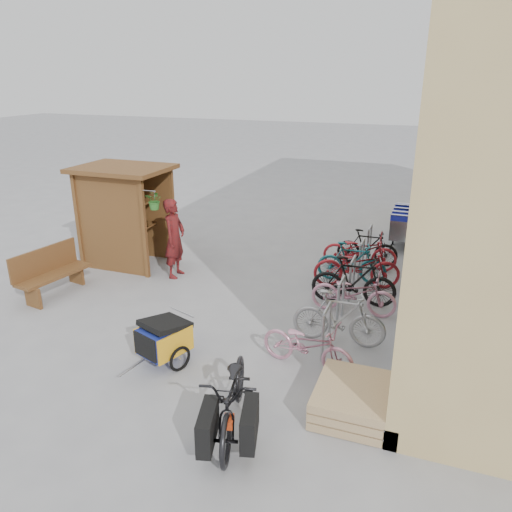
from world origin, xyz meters
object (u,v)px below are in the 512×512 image
(bike_6, at_px, (360,251))
(bench, at_px, (51,271))
(bike_0, at_px, (308,345))
(bike_1, at_px, (339,318))
(pallet_stack, at_px, (352,400))
(shopping_carts, at_px, (404,221))
(child_trailer, at_px, (164,338))
(bike_2, at_px, (354,293))
(bike_5, at_px, (352,262))
(bike_3, at_px, (354,281))
(bike_7, at_px, (367,247))
(cargo_bike, at_px, (234,398))
(kiosk, at_px, (122,202))
(bike_4, at_px, (357,266))
(person_kiosk, at_px, (175,238))

(bike_6, bearing_deg, bench, 118.66)
(bike_0, xyz_separation_m, bike_1, (0.30, 0.95, 0.07))
(bench, relative_size, bike_0, 1.06)
(pallet_stack, xyz_separation_m, shopping_carts, (-0.00, 7.78, 0.43))
(child_trailer, xyz_separation_m, bike_2, (2.57, 2.82, -0.00))
(shopping_carts, xyz_separation_m, bike_5, (-0.85, -3.17, -0.17))
(bench, relative_size, bike_6, 0.97)
(bike_2, distance_m, bike_3, 0.42)
(bike_1, distance_m, bike_5, 2.81)
(pallet_stack, bearing_deg, bike_7, 96.74)
(bike_0, bearing_deg, cargo_bike, 175.28)
(child_trailer, relative_size, bike_1, 0.84)
(bench, bearing_deg, bike_6, 42.16)
(kiosk, xyz_separation_m, bike_2, (5.74, -0.81, -1.12))
(shopping_carts, height_order, bike_7, shopping_carts)
(bike_0, relative_size, bike_3, 0.93)
(bike_0, distance_m, bike_7, 4.97)
(shopping_carts, relative_size, bike_1, 1.27)
(bench, relative_size, bike_1, 1.04)
(cargo_bike, height_order, bike_7, cargo_bike)
(bench, bearing_deg, bike_0, 1.21)
(bike_4, bearing_deg, kiosk, 80.31)
(person_kiosk, distance_m, bike_2, 4.24)
(person_kiosk, distance_m, bike_5, 4.03)
(bike_3, bearing_deg, bike_2, -174.45)
(bench, bearing_deg, bike_7, 44.05)
(cargo_bike, xyz_separation_m, bike_3, (0.79, 4.37, 0.00))
(bike_1, relative_size, bike_7, 1.10)
(bike_7, bearing_deg, bike_3, -179.37)
(child_trailer, xyz_separation_m, bike_1, (2.53, 1.58, 0.05))
(cargo_bike, relative_size, bike_2, 1.25)
(shopping_carts, bearing_deg, bike_4, -101.45)
(bike_7, bearing_deg, bike_5, 171.01)
(kiosk, height_order, shopping_carts, kiosk)
(pallet_stack, distance_m, bike_3, 3.53)
(kiosk, bearing_deg, shopping_carts, 31.95)
(bench, distance_m, bike_6, 6.96)
(child_trailer, height_order, bike_6, bike_6)
(bike_4, bearing_deg, bike_1, 168.14)
(bike_2, xyz_separation_m, bike_7, (-0.15, 2.77, 0.01))
(child_trailer, height_order, bike_3, bike_3)
(person_kiosk, distance_m, bike_1, 4.51)
(kiosk, bearing_deg, child_trailer, -48.81)
(bike_1, bearing_deg, cargo_bike, 161.70)
(bike_0, bearing_deg, bike_7, 9.37)
(bike_1, distance_m, bike_2, 1.25)
(kiosk, height_order, child_trailer, kiosk)
(bike_2, bearing_deg, bike_3, 9.74)
(shopping_carts, height_order, bike_3, shopping_carts)
(cargo_bike, relative_size, bike_7, 1.40)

